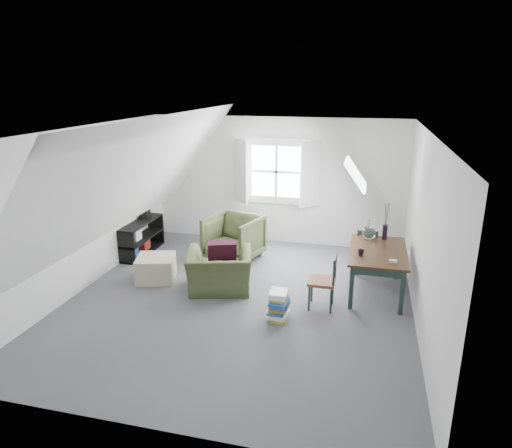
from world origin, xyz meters
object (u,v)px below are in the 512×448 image
(armchair_near, at_px, (220,290))
(media_shelf, at_px, (139,239))
(dining_chair_near, at_px, (324,281))
(dining_chair_far, at_px, (366,250))
(dining_table, at_px, (378,256))
(ottoman, at_px, (156,268))
(armchair_far, at_px, (234,259))
(magazine_stack, at_px, (279,306))

(armchair_near, distance_m, media_shelf, 2.32)
(dining_chair_near, bearing_deg, dining_chair_far, 178.52)
(dining_table, distance_m, dining_chair_near, 1.02)
(ottoman, bearing_deg, dining_table, 5.70)
(dining_chair_far, bearing_deg, dining_table, 102.38)
(ottoman, xyz_separation_m, dining_table, (3.52, 0.35, 0.41))
(armchair_near, relative_size, media_shelf, 0.80)
(ottoman, relative_size, dining_chair_near, 0.73)
(armchair_near, height_order, armchair_far, armchair_far)
(armchair_near, xyz_separation_m, armchair_far, (-0.16, 1.31, 0.00))
(ottoman, distance_m, dining_chair_far, 3.54)
(armchair_far, xyz_separation_m, ottoman, (-0.99, -1.18, 0.20))
(armchair_far, xyz_separation_m, dining_chair_far, (2.36, -0.07, 0.42))
(dining_chair_far, bearing_deg, armchair_near, 29.74)
(ottoman, distance_m, dining_table, 3.56)
(dining_chair_near, xyz_separation_m, magazine_stack, (-0.56, -0.50, -0.22))
(ottoman, bearing_deg, media_shelf, 128.99)
(dining_table, bearing_deg, dining_chair_far, 100.01)
(armchair_near, relative_size, armchair_far, 1.08)
(armchair_near, distance_m, dining_table, 2.49)
(armchair_far, height_order, dining_chair_near, dining_chair_near)
(armchair_far, xyz_separation_m, magazine_stack, (1.24, -2.01, 0.21))
(magazine_stack, bearing_deg, media_shelf, 148.77)
(dining_chair_near, xyz_separation_m, media_shelf, (-3.62, 1.36, -0.14))
(armchair_near, height_order, ottoman, ottoman)
(dining_chair_far, xyz_separation_m, media_shelf, (-4.18, -0.08, -0.14))
(armchair_near, bearing_deg, dining_chair_far, -165.77)
(dining_chair_near, bearing_deg, ottoman, -76.70)
(dining_chair_near, bearing_deg, magazine_stack, -28.27)
(dining_table, bearing_deg, media_shelf, 169.02)
(armchair_far, relative_size, media_shelf, 0.75)
(ottoman, bearing_deg, armchair_near, -6.73)
(armchair_far, relative_size, dining_table, 0.65)
(armchair_far, xyz_separation_m, dining_chair_near, (1.79, -1.51, 0.42))
(ottoman, bearing_deg, magazine_stack, -20.37)
(dining_chair_far, xyz_separation_m, dining_chair_near, (-0.57, -1.44, 0.00))
(dining_chair_far, height_order, dining_chair_near, dining_chair_near)
(media_shelf, bearing_deg, dining_chair_near, -24.02)
(dining_table, bearing_deg, ottoman, -176.44)
(armchair_near, bearing_deg, dining_chair_near, 157.97)
(armchair_near, height_order, dining_table, dining_table)
(armchair_near, xyz_separation_m, dining_chair_near, (1.63, -0.19, 0.42))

